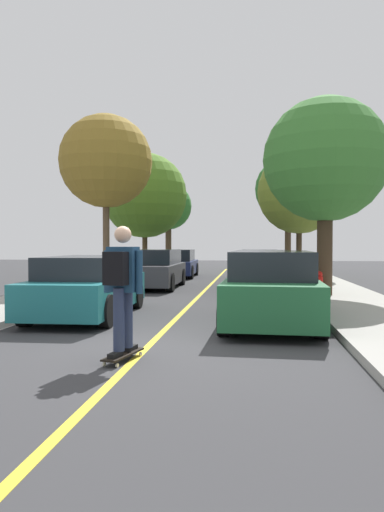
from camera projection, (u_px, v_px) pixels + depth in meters
The scene contains 17 objects.
ground at pixel (145, 349), 7.16m from camera, with size 80.00×80.00×0.00m, color #353538.
center_line at pixel (183, 312), 11.13m from camera, with size 0.12×39.20×0.01m, color gold.
parked_car_left_nearest at pixel (88, 287), 10.40m from camera, with size 1.91×4.24×1.33m.
parked_car_left_near at pixel (153, 269), 17.30m from camera, with size 2.02×4.20×1.40m.
parked_car_left_far at pixel (177, 264), 23.02m from camera, with size 1.89×4.10×1.34m.
parked_car_right_nearest at pixel (271, 288), 9.35m from camera, with size 1.95×4.08×1.45m.
parked_car_right_near at pixel (263, 271), 15.92m from camera, with size 1.97×4.47×1.40m.
parked_car_right_far at pixel (260, 265), 21.29m from camera, with size 2.01×4.58×1.36m.
street_tree_left_nearest at pixel (106, 162), 17.24m from camera, with size 3.39×3.39×6.18m.
street_tree_left_near at pixel (145, 196), 23.54m from camera, with size 4.22×4.22×6.00m.
street_tree_left_far at pixel (168, 207), 30.28m from camera, with size 2.99×2.99×5.40m.
street_tree_right_nearest at pixel (325, 161), 13.50m from camera, with size 3.54×3.54×5.65m.
street_tree_right_near at pixel (299, 192), 20.80m from camera, with size 3.68×3.68×5.60m.
street_tree_right_far at pixel (288, 189), 27.08m from camera, with size 3.77×3.77×6.52m.
fire_hydrant at pixel (319, 284), 13.23m from camera, with size 0.20×0.20×0.70m.
skateboard at pixel (123, 355), 6.43m from camera, with size 0.40×0.87×0.10m.
skateboarder at pixel (122, 281), 6.38m from camera, with size 0.59×0.70×1.73m.
Camera 1 is at (1.59, -6.98, 1.59)m, focal length 33.18 mm.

